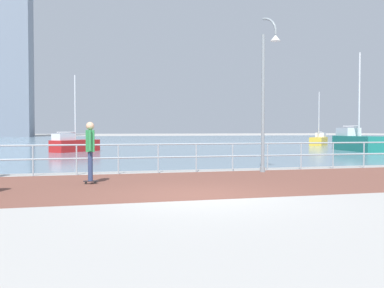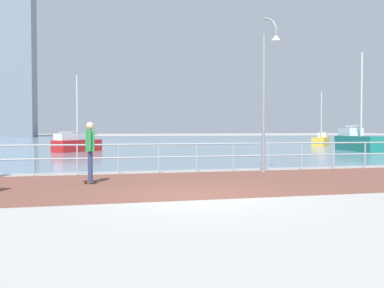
% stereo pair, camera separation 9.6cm
% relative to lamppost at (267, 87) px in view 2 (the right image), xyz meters
% --- Properties ---
extents(ground, '(220.00, 220.00, 0.00)m').
position_rel_lamppost_xyz_m(ground, '(-3.81, 35.16, -3.08)').
color(ground, '#ADAAA5').
extents(brick_paving, '(28.00, 6.14, 0.01)m').
position_rel_lamppost_xyz_m(brick_paving, '(-3.81, -2.33, -3.07)').
color(brick_paving, brown).
rests_on(brick_paving, ground).
extents(harbor_water, '(180.00, 88.00, 0.00)m').
position_rel_lamppost_xyz_m(harbor_water, '(-3.81, 45.74, -3.07)').
color(harbor_water, '#6B899E').
rests_on(harbor_water, ground).
extents(waterfront_railing, '(25.25, 0.06, 1.05)m').
position_rel_lamppost_xyz_m(waterfront_railing, '(-3.81, 0.74, -2.35)').
color(waterfront_railing, '#9EADB7').
rests_on(waterfront_railing, ground).
extents(lamppost, '(0.52, 0.76, 5.56)m').
position_rel_lamppost_xyz_m(lamppost, '(0.00, 0.00, 0.00)').
color(lamppost, gray).
rests_on(lamppost, ground).
extents(skateboarder, '(0.40, 0.55, 1.76)m').
position_rel_lamppost_xyz_m(skateboarder, '(-6.22, -1.83, -2.01)').
color(skateboarder, black).
rests_on(skateboarder, ground).
extents(sailboat_blue, '(3.47, 3.57, 5.34)m').
position_rel_lamppost_xyz_m(sailboat_blue, '(-6.86, 17.02, -2.57)').
color(sailboat_blue, '#B21E1E').
rests_on(sailboat_blue, ground).
extents(sailboat_white, '(2.03, 5.15, 7.05)m').
position_rel_lamppost_xyz_m(sailboat_white, '(12.98, 13.08, -2.40)').
color(sailboat_white, '#197266').
rests_on(sailboat_white, ground).
extents(sailboat_red, '(3.27, 3.55, 5.19)m').
position_rel_lamppost_xyz_m(sailboat_red, '(16.18, 23.71, -2.58)').
color(sailboat_red, gold).
rests_on(sailboat_red, ground).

